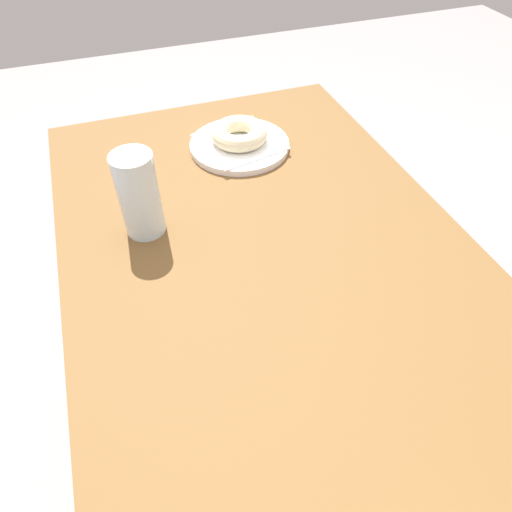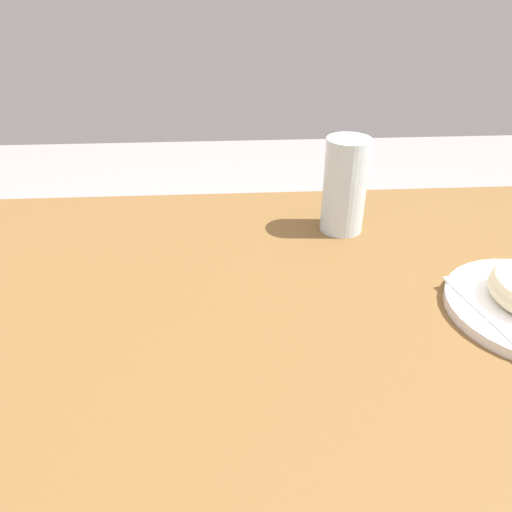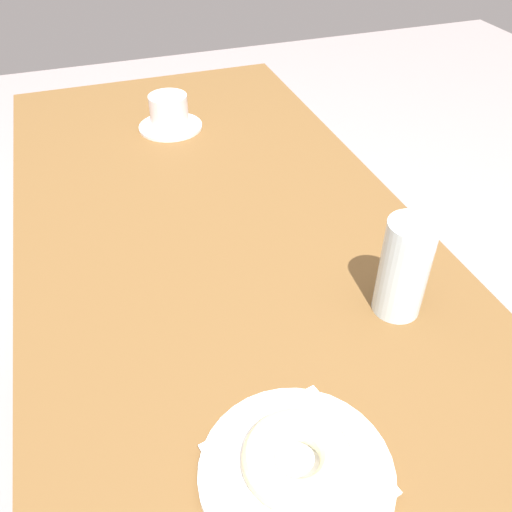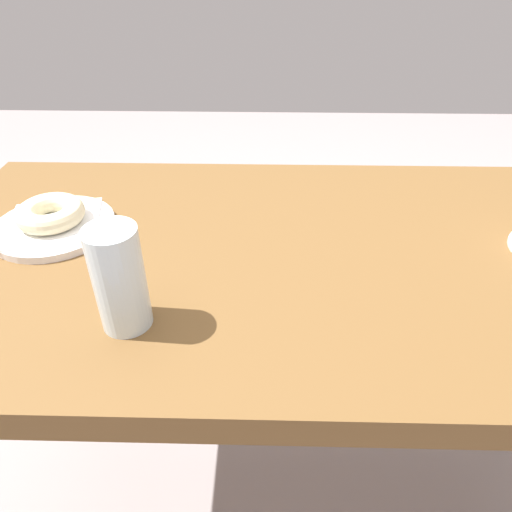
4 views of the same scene
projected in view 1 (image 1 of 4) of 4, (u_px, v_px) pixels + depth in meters
name	position (u px, v px, depth m)	size (l,w,h in m)	color
ground_plane	(285.00, 505.00, 1.17)	(6.00, 6.00, 0.00)	gray
table	(306.00, 362.00, 0.68)	(1.29, 0.63, 0.77)	brown
plate_sugar_ring	(240.00, 145.00, 0.91)	(0.20, 0.20, 0.01)	white
napkin_sugar_ring	(239.00, 142.00, 0.90)	(0.15, 0.15, 0.00)	white
donut_sugar_ring	(239.00, 134.00, 0.89)	(0.11, 0.11, 0.03)	beige
water_glass	(139.00, 195.00, 0.70)	(0.06, 0.06, 0.14)	silver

